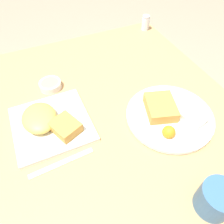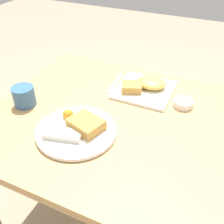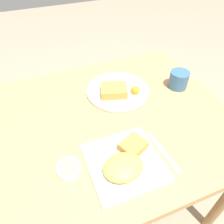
% 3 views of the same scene
% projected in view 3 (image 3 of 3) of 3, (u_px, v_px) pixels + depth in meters
% --- Properties ---
extents(ground_plane, '(8.00, 8.00, 0.00)m').
position_uv_depth(ground_plane, '(109.00, 196.00, 1.47)').
color(ground_plane, gray).
extents(dining_table, '(1.10, 0.90, 0.74)m').
position_uv_depth(dining_table, '(108.00, 130.00, 1.02)').
color(dining_table, tan).
rests_on(dining_table, ground_plane).
extents(menu_card, '(0.20, 0.26, 0.00)m').
position_uv_depth(menu_card, '(116.00, 91.00, 1.10)').
color(menu_card, beige).
rests_on(menu_card, dining_table).
extents(plate_square_near, '(0.26, 0.26, 0.06)m').
position_uv_depth(plate_square_near, '(125.00, 162.00, 0.77)').
color(plate_square_near, white).
rests_on(plate_square_near, dining_table).
extents(plate_oval_far, '(0.31, 0.31, 0.05)m').
position_uv_depth(plate_oval_far, '(118.00, 90.00, 1.08)').
color(plate_oval_far, white).
rests_on(plate_oval_far, menu_card).
extents(sauce_ramekin, '(0.09, 0.09, 0.03)m').
position_uv_depth(sauce_ramekin, '(69.00, 169.00, 0.76)').
color(sauce_ramekin, white).
rests_on(sauce_ramekin, dining_table).
extents(butter_knife, '(0.03, 0.20, 0.00)m').
position_uv_depth(butter_knife, '(163.00, 152.00, 0.83)').
color(butter_knife, silver).
rests_on(butter_knife, dining_table).
extents(coffee_mug, '(0.10, 0.10, 0.09)m').
position_uv_depth(coffee_mug, '(179.00, 80.00, 1.10)').
color(coffee_mug, '#386693').
rests_on(coffee_mug, dining_table).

